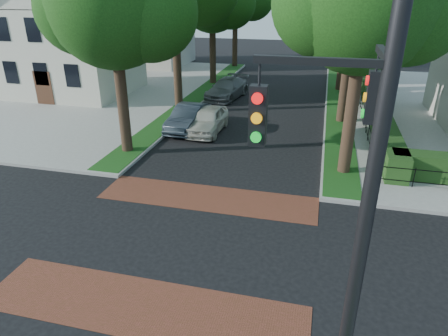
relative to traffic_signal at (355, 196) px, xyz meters
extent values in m
plane|color=black|center=(-4.89, 4.41, -4.71)|extent=(120.00, 120.00, 0.00)
cube|color=gray|center=(-24.39, 23.41, -4.63)|extent=(30.00, 30.00, 0.15)
cube|color=brown|center=(-4.89, 7.61, -4.70)|extent=(9.00, 2.20, 0.01)
cube|color=brown|center=(-4.89, 1.21, -4.70)|extent=(9.00, 2.20, 0.01)
cube|color=#1B4614|center=(0.51, 23.51, -4.55)|extent=(1.60, 29.80, 0.02)
cube|color=#1B4614|center=(-10.29, 23.51, -4.55)|extent=(1.60, 29.80, 0.02)
cylinder|color=black|center=(0.61, 11.41, -0.88)|extent=(0.56, 0.56, 7.35)
sphere|color=#13330E|center=(2.32, 11.71, 2.60)|extent=(4.65, 4.65, 4.65)
sphere|color=#13330E|center=(-0.94, 11.21, 2.70)|extent=(4.34, 4.34, 4.34)
cylinder|color=black|center=(0.61, 19.41, -0.71)|extent=(0.56, 0.56, 7.70)
cylinder|color=black|center=(0.61, 28.41, -1.23)|extent=(0.56, 0.56, 6.65)
sphere|color=#13330E|center=(0.61, 28.41, 2.28)|extent=(5.80, 5.80, 5.80)
sphere|color=#13330E|center=(2.21, 28.71, 1.88)|extent=(4.35, 4.35, 4.35)
sphere|color=#13330E|center=(-0.84, 28.21, 1.98)|extent=(4.06, 4.06, 4.06)
cylinder|color=black|center=(0.61, 37.41, -1.06)|extent=(0.56, 0.56, 7.00)
sphere|color=#13330E|center=(2.26, 37.71, 2.24)|extent=(4.50, 4.50, 4.50)
cylinder|color=black|center=(-10.39, 11.41, -1.06)|extent=(0.56, 0.56, 7.00)
sphere|color=#13330E|center=(-10.39, 11.41, 2.64)|extent=(6.00, 6.00, 6.00)
sphere|color=#13330E|center=(-8.74, 11.71, 2.24)|extent=(4.50, 4.50, 4.50)
sphere|color=#13330E|center=(-11.89, 11.21, 2.34)|extent=(4.20, 4.20, 4.20)
cylinder|color=black|center=(-10.39, 19.41, -0.53)|extent=(0.56, 0.56, 8.05)
cylinder|color=black|center=(-10.39, 28.41, -1.13)|extent=(0.56, 0.56, 6.86)
sphere|color=#13330E|center=(-8.85, 28.71, 2.10)|extent=(4.20, 4.20, 4.20)
sphere|color=#13330E|center=(-11.79, 28.21, 2.20)|extent=(3.92, 3.92, 3.92)
cylinder|color=black|center=(-10.39, 37.41, -0.99)|extent=(0.56, 0.56, 7.14)
cube|color=#1E3D15|center=(2.81, 19.41, -3.96)|extent=(1.00, 18.00, 1.20)
cube|color=beige|center=(-20.39, 22.41, -1.31)|extent=(9.00, 8.00, 6.50)
cube|color=beige|center=(-20.39, 36.41, -1.31)|extent=(9.00, 8.00, 6.50)
cylinder|color=black|center=(0.21, -0.19, -0.56)|extent=(0.26, 0.26, 8.00)
cube|color=black|center=(-0.79, -0.19, 2.24)|extent=(2.00, 0.12, 0.12)
cube|color=black|center=(0.21, 0.71, 2.24)|extent=(0.12, 1.80, 0.12)
cube|color=black|center=(-1.69, -0.19, 1.34)|extent=(0.28, 0.22, 1.00)
cylinder|color=red|center=(-1.69, -0.32, 1.66)|extent=(0.18, 0.05, 0.18)
cylinder|color=orange|center=(-1.69, -0.32, 1.34)|extent=(0.18, 0.05, 0.18)
cylinder|color=#0CB226|center=(-1.69, -0.32, 1.02)|extent=(0.18, 0.05, 0.18)
cube|color=black|center=(0.21, 1.51, 1.34)|extent=(0.22, 0.28, 1.00)
cylinder|color=red|center=(0.08, 1.51, 1.66)|extent=(0.05, 0.18, 0.18)
cylinder|color=orange|center=(0.08, 1.51, 1.34)|extent=(0.05, 0.18, 0.18)
cylinder|color=#0CB226|center=(0.08, 1.51, 1.02)|extent=(0.05, 0.18, 0.18)
imported|color=beige|center=(-7.19, 15.68, -3.95)|extent=(1.82, 4.43, 1.50)
imported|color=#212A32|center=(-8.49, 15.86, -3.96)|extent=(1.75, 4.58, 1.49)
imported|color=slate|center=(-8.01, 23.90, -3.95)|extent=(2.92, 5.50, 1.52)
camera|label=1|loc=(-0.72, -6.37, 3.23)|focal=32.00mm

